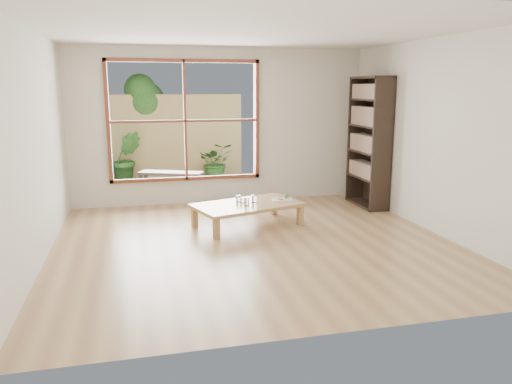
# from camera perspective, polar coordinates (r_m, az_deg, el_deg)

# --- Properties ---
(ground) EXTENTS (5.00, 5.00, 0.00)m
(ground) POSITION_cam_1_polar(r_m,az_deg,el_deg) (6.42, -0.18, -5.79)
(ground) COLOR tan
(ground) RESTS_ON ground
(low_table) EXTENTS (1.68, 1.25, 0.33)m
(low_table) POSITION_cam_1_polar(r_m,az_deg,el_deg) (7.11, -0.96, -1.63)
(low_table) COLOR tan
(low_table) RESTS_ON ground
(floor_cushion) EXTENTS (0.55, 0.55, 0.07)m
(floor_cushion) POSITION_cam_1_polar(r_m,az_deg,el_deg) (8.30, -3.09, -1.45)
(floor_cushion) COLOR beige
(floor_cushion) RESTS_ON ground
(bookshelf) EXTENTS (0.34, 0.95, 2.12)m
(bookshelf) POSITION_cam_1_polar(r_m,az_deg,el_deg) (8.43, 12.79, 5.56)
(bookshelf) COLOR black
(bookshelf) RESTS_ON ground
(glass_tall) EXTENTS (0.07, 0.07, 0.12)m
(glass_tall) POSITION_cam_1_polar(r_m,az_deg,el_deg) (6.95, -1.04, -1.09)
(glass_tall) COLOR silver
(glass_tall) RESTS_ON low_table
(glass_mid) EXTENTS (0.08, 0.08, 0.11)m
(glass_mid) POSITION_cam_1_polar(r_m,az_deg,el_deg) (7.15, -0.21, -0.77)
(glass_mid) COLOR silver
(glass_mid) RESTS_ON low_table
(glass_short) EXTENTS (0.07, 0.07, 0.09)m
(glass_short) POSITION_cam_1_polar(r_m,az_deg,el_deg) (7.20, -2.02, -0.76)
(glass_short) COLOR silver
(glass_short) RESTS_ON low_table
(glass_small) EXTENTS (0.07, 0.07, 0.08)m
(glass_small) POSITION_cam_1_polar(r_m,az_deg,el_deg) (7.13, -1.56, -0.93)
(glass_small) COLOR silver
(glass_small) RESTS_ON low_table
(food_tray) EXTENTS (0.33, 0.26, 0.09)m
(food_tray) POSITION_cam_1_polar(r_m,az_deg,el_deg) (7.30, 3.11, -0.79)
(food_tray) COLOR white
(food_tray) RESTS_ON low_table
(deck) EXTENTS (2.80, 2.00, 0.05)m
(deck) POSITION_cam_1_polar(r_m,az_deg,el_deg) (9.74, -8.55, 0.23)
(deck) COLOR #383029
(deck) RESTS_ON ground
(garden_bench) EXTENTS (1.22, 0.78, 0.37)m
(garden_bench) POSITION_cam_1_polar(r_m,az_deg,el_deg) (9.46, -9.69, 1.94)
(garden_bench) COLOR black
(garden_bench) RESTS_ON deck
(bamboo_fence) EXTENTS (2.80, 0.06, 1.80)m
(bamboo_fence) POSITION_cam_1_polar(r_m,az_deg,el_deg) (10.59, -9.21, 6.08)
(bamboo_fence) COLOR tan
(bamboo_fence) RESTS_ON ground
(shrub_right) EXTENTS (0.73, 0.64, 0.80)m
(shrub_right) POSITION_cam_1_polar(r_m,az_deg,el_deg) (10.43, -4.58, 3.46)
(shrub_right) COLOR #356123
(shrub_right) RESTS_ON deck
(shrub_left) EXTENTS (0.64, 0.54, 1.07)m
(shrub_left) POSITION_cam_1_polar(r_m,az_deg,el_deg) (10.27, -14.61, 3.76)
(shrub_left) COLOR #356123
(shrub_left) RESTS_ON deck
(garden_tree) EXTENTS (1.04, 0.85, 2.22)m
(garden_tree) POSITION_cam_1_polar(r_m,az_deg,el_deg) (10.82, -13.10, 9.90)
(garden_tree) COLOR #4C3D2D
(garden_tree) RESTS_ON ground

